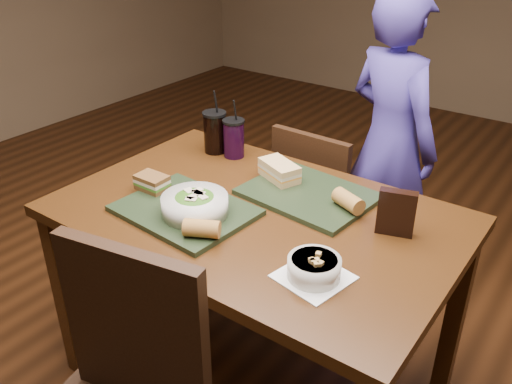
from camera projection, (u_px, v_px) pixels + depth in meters
ground at (256, 376)px, 2.12m from camera, size 6.00×6.00×0.00m
dining_table at (256, 234)px, 1.81m from camera, size 1.30×0.85×0.75m
chair_far at (317, 207)px, 2.38m from camera, size 0.37×0.37×0.83m
diner at (390, 143)px, 2.44m from camera, size 0.59×0.49×1.37m
tray_near at (185, 210)px, 1.76m from camera, size 0.44×0.35×0.02m
tray_far at (308, 194)px, 1.85m from camera, size 0.45×0.36×0.02m
salad_bowl at (195, 204)px, 1.70m from camera, size 0.21×0.21×0.07m
soup_bowl at (314, 268)px, 1.44m from camera, size 0.21×0.21×0.07m
sandwich_near at (152, 182)px, 1.86m from camera, size 0.11×0.07×0.05m
sandwich_far at (279, 171)px, 1.93m from camera, size 0.18×0.14×0.06m
baguette_near at (202, 228)px, 1.59m from camera, size 0.12×0.10×0.05m
baguette_far at (348, 201)px, 1.74m from camera, size 0.12×0.09×0.05m
cup_cola at (215, 132)px, 2.16m from camera, size 0.10×0.10×0.26m
cup_berry at (234, 138)px, 2.12m from camera, size 0.09×0.09×0.24m
chip_bag at (396, 213)px, 1.62m from camera, size 0.12×0.07×0.15m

